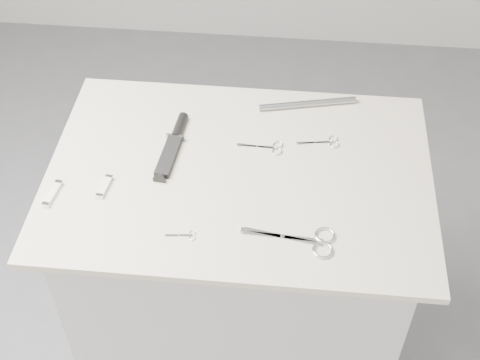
# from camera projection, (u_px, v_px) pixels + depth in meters

# --- Properties ---
(ground) EXTENTS (4.00, 4.00, 0.01)m
(ground) POSITION_uv_depth(u_px,v_px,m) (239.00, 353.00, 2.40)
(ground) COLOR slate
(ground) RESTS_ON ground
(plinth) EXTENTS (0.90, 0.60, 0.90)m
(plinth) POSITION_uv_depth(u_px,v_px,m) (239.00, 278.00, 2.07)
(plinth) COLOR silver
(plinth) RESTS_ON ground
(display_board) EXTENTS (1.00, 0.70, 0.02)m
(display_board) POSITION_uv_depth(u_px,v_px,m) (239.00, 174.00, 1.74)
(display_board) COLOR beige
(display_board) RESTS_ON plinth
(large_shears) EXTENTS (0.22, 0.10, 0.01)m
(large_shears) POSITION_uv_depth(u_px,v_px,m) (309.00, 241.00, 1.57)
(large_shears) COLOR silver
(large_shears) RESTS_ON display_board
(embroidery_scissors_a) EXTENTS (0.12, 0.05, 0.00)m
(embroidery_scissors_a) POSITION_uv_depth(u_px,v_px,m) (269.00, 147.00, 1.80)
(embroidery_scissors_a) COLOR silver
(embroidery_scissors_a) RESTS_ON display_board
(embroidery_scissors_b) EXTENTS (0.12, 0.05, 0.00)m
(embroidery_scissors_b) POSITION_uv_depth(u_px,v_px,m) (326.00, 142.00, 1.81)
(embroidery_scissors_b) COLOR silver
(embroidery_scissors_b) RESTS_ON display_board
(tiny_scissors) EXTENTS (0.07, 0.03, 0.00)m
(tiny_scissors) POSITION_uv_depth(u_px,v_px,m) (185.00, 235.00, 1.58)
(tiny_scissors) COLOR silver
(tiny_scissors) RESTS_ON display_board
(sheathed_knife) EXTENTS (0.06, 0.24, 0.03)m
(sheathed_knife) POSITION_uv_depth(u_px,v_px,m) (174.00, 142.00, 1.80)
(sheathed_knife) COLOR black
(sheathed_knife) RESTS_ON display_board
(pocket_knife_a) EXTENTS (0.03, 0.09, 0.01)m
(pocket_knife_a) POSITION_uv_depth(u_px,v_px,m) (53.00, 194.00, 1.67)
(pocket_knife_a) COLOR white
(pocket_knife_a) RESTS_ON display_board
(pocket_knife_b) EXTENTS (0.03, 0.08, 0.01)m
(pocket_knife_b) POSITION_uv_depth(u_px,v_px,m) (105.00, 187.00, 1.69)
(pocket_knife_b) COLOR white
(pocket_knife_b) RESTS_ON display_board
(metal_rail) EXTENTS (0.28, 0.08, 0.02)m
(metal_rail) POSITION_uv_depth(u_px,v_px,m) (308.00, 104.00, 1.91)
(metal_rail) COLOR gray
(metal_rail) RESTS_ON display_board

